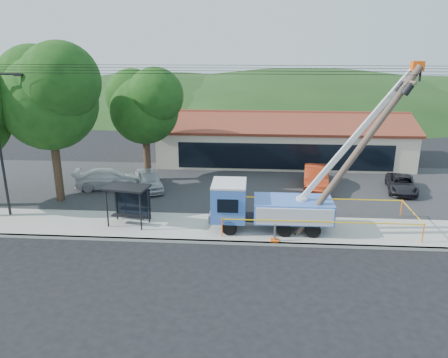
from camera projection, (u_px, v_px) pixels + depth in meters
name	position (u px, v px, depth m)	size (l,w,h in m)	color
ground	(224.00, 262.00, 22.14)	(120.00, 120.00, 0.00)	black
curb	(226.00, 242.00, 24.11)	(60.00, 0.25, 0.15)	#AFAEA3
sidewalk	(228.00, 228.00, 25.92)	(60.00, 4.00, 0.15)	#AFAEA3
parking_lot	(235.00, 186.00, 33.53)	(60.00, 12.00, 0.10)	#28282B
strip_mall	(282.00, 141.00, 40.29)	(22.50, 8.53, 4.67)	beige
streetlight	(1.00, 135.00, 26.23)	(2.13, 0.22, 9.00)	black
tree_west_near	(48.00, 92.00, 28.29)	(7.56, 6.72, 10.80)	#332316
tree_lot	(144.00, 103.00, 33.10)	(6.30, 5.60, 8.94)	#332316
hill_west	(160.00, 106.00, 75.45)	(78.40, 56.00, 28.00)	#193413
hill_center	(306.00, 107.00, 73.75)	(89.60, 64.00, 32.00)	#193413
hill_east	(428.00, 108.00, 72.38)	(72.80, 52.00, 26.00)	#193413
utility_truck	(269.00, 204.00, 25.27)	(11.01, 3.76, 9.59)	black
leaning_pole	(361.00, 147.00, 23.24)	(5.98, 2.01, 9.53)	brown
bus_shelter	(129.00, 196.00, 25.92)	(2.73, 1.93, 2.42)	black
caution_tape	(317.00, 213.00, 25.85)	(11.06, 3.81, 1.10)	#FF570D
car_silver	(149.00, 190.00, 32.74)	(1.72, 4.27, 1.45)	silver
car_red	(315.00, 189.00, 32.96)	(1.76, 5.04, 1.66)	#9F2A0F
car_white	(110.00, 189.00, 33.01)	(2.04, 5.03, 1.46)	silver
car_dark	(400.00, 193.00, 32.26)	(1.96, 4.24, 1.18)	black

